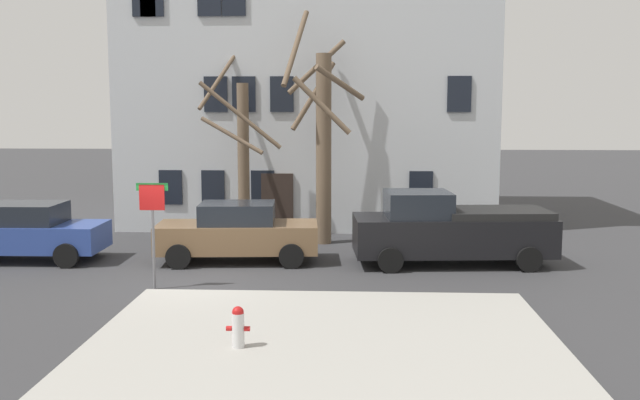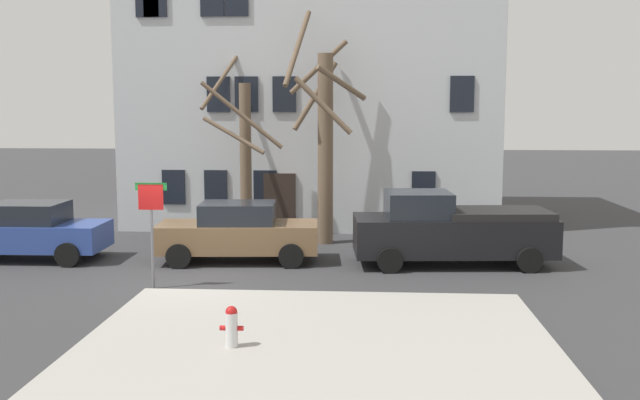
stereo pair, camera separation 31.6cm
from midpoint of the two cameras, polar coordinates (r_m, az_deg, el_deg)
The scene contains 11 objects.
ground_plane at distance 17.94m, azimuth -9.83°, elevation -6.66°, with size 120.00×120.00×0.00m, color #38383A.
sidewalk_slab at distance 12.40m, azimuth 0.31°, elevation -12.64°, with size 8.60×8.67×0.12m, color #A8A59E.
building_main at distance 28.42m, azimuth -0.13°, elevation 10.05°, with size 13.87×8.56×11.19m.
tree_bare_near at distance 23.45m, azimuth -5.76°, elevation 3.75°, with size 2.83×2.84×6.34m.
tree_bare_mid at distance 22.63m, azimuth 0.70°, elevation 5.22°, with size 2.61×2.61×7.50m.
car_blue_sedan at distance 21.91m, azimuth -21.89°, elevation -2.33°, with size 4.33×2.08×1.65m.
car_brown_sedan at distance 20.19m, azimuth -6.14°, elevation -2.58°, with size 4.60×2.23×1.68m.
pickup_truck_black at distance 19.99m, azimuth 10.91°, elevation -2.35°, with size 5.56×2.50×2.05m.
fire_hydrant at distance 12.78m, azimuth -6.39°, elevation -9.99°, with size 0.42×0.22×0.74m.
street_sign_pole at distance 17.34m, azimuth -12.86°, elevation -1.14°, with size 0.76×0.07×2.56m.
bicycle_leaning at distance 24.55m, azimuth -21.00°, elevation -2.40°, with size 1.69×0.56×1.03m.
Camera 2 is at (4.29, -16.91, 4.28)m, focal length 39.91 mm.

